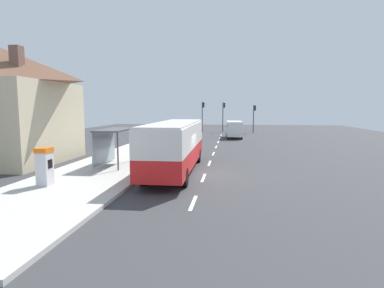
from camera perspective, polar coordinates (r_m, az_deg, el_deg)
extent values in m
cube|color=#38383A|center=(33.52, 3.98, -0.57)|extent=(56.00, 92.00, 0.04)
cube|color=beige|center=(23.13, -13.88, -3.68)|extent=(6.20, 30.00, 0.18)
cube|color=silver|center=(13.93, 0.21, -10.60)|extent=(0.16, 2.20, 0.01)
cube|color=silver|center=(18.74, 2.10, -6.13)|extent=(0.16, 2.20, 0.01)
cube|color=silver|center=(23.63, 3.19, -3.49)|extent=(0.16, 2.20, 0.01)
cube|color=silver|center=(28.56, 3.90, -1.76)|extent=(0.16, 2.20, 0.01)
cube|color=silver|center=(33.51, 4.40, -0.53)|extent=(0.16, 2.20, 0.01)
cube|color=silver|center=(38.47, 4.78, 0.37)|extent=(0.16, 2.20, 0.01)
cube|color=silver|center=(43.44, 5.06, 1.07)|extent=(0.16, 2.20, 0.01)
cube|color=silver|center=(48.42, 5.29, 1.63)|extent=(0.16, 2.20, 0.01)
cube|color=red|center=(20.20, -3.05, -2.13)|extent=(2.63, 11.03, 1.15)
cube|color=silver|center=(20.04, -3.07, 1.55)|extent=(2.63, 11.03, 1.45)
cube|color=silver|center=(19.99, -3.08, 3.76)|extent=(2.51, 10.81, 0.12)
cube|color=black|center=(25.42, -1.02, 2.44)|extent=(2.30, 0.15, 1.22)
cube|color=black|center=(19.80, -6.76, 1.24)|extent=(0.18, 8.58, 1.10)
cylinder|color=black|center=(24.28, -4.14, -2.05)|extent=(0.29, 1.00, 1.00)
cylinder|color=black|center=(23.96, 1.18, -2.14)|extent=(0.29, 1.00, 1.00)
cylinder|color=black|center=(16.99, -8.91, -5.82)|extent=(0.29, 1.00, 1.00)
cylinder|color=black|center=(16.54, -1.30, -6.09)|extent=(0.29, 1.00, 1.00)
cube|color=white|center=(43.83, 7.66, 2.81)|extent=(2.19, 5.27, 1.96)
cube|color=black|center=(43.81, 7.67, 3.25)|extent=(2.15, 3.19, 0.44)
cylinder|color=black|center=(41.96, 8.98, 1.29)|extent=(0.24, 0.69, 0.68)
cylinder|color=black|center=(41.88, 6.52, 1.31)|extent=(0.24, 0.69, 0.68)
cylinder|color=black|center=(45.94, 8.66, 1.74)|extent=(0.24, 0.69, 0.68)
cylinder|color=black|center=(45.87, 6.41, 1.76)|extent=(0.24, 0.69, 0.68)
cube|color=#A51919|center=(50.71, 7.71, 2.51)|extent=(1.85, 4.42, 0.60)
cube|color=black|center=(50.48, 7.73, 3.18)|extent=(1.61, 2.39, 0.60)
cylinder|color=black|center=(52.22, 6.78, 2.31)|extent=(0.21, 0.64, 0.64)
cylinder|color=black|center=(52.25, 8.57, 2.29)|extent=(0.21, 0.64, 0.64)
cylinder|color=black|center=(49.23, 6.78, 2.06)|extent=(0.21, 0.64, 0.64)
cylinder|color=black|center=(49.26, 8.69, 2.03)|extent=(0.21, 0.64, 0.64)
cube|color=#195933|center=(58.59, 7.65, 3.05)|extent=(2.00, 4.48, 0.60)
cube|color=black|center=(58.36, 7.67, 3.62)|extent=(1.69, 2.45, 0.60)
cylinder|color=black|center=(60.06, 6.79, 2.86)|extent=(0.23, 0.65, 0.64)
cylinder|color=black|center=(60.15, 8.36, 2.84)|extent=(0.23, 0.65, 0.64)
cylinder|color=black|center=(57.07, 6.91, 2.66)|extent=(0.23, 0.65, 0.64)
cylinder|color=black|center=(57.16, 8.55, 2.65)|extent=(0.23, 0.65, 0.64)
cube|color=silver|center=(17.71, -25.12, -4.12)|extent=(0.60, 0.70, 1.70)
cube|color=orange|center=(17.56, -25.27, -1.00)|extent=(0.66, 0.76, 0.24)
cube|color=black|center=(17.50, -24.30, -3.29)|extent=(0.03, 0.36, 0.44)
cylinder|color=green|center=(22.57, -8.47, -2.35)|extent=(0.52, 0.52, 0.95)
cylinder|color=yellow|center=(23.24, -8.01, -2.09)|extent=(0.52, 0.52, 0.95)
cylinder|color=#2D2D2D|center=(53.22, 11.07, 4.46)|extent=(0.14, 0.14, 4.62)
cube|color=black|center=(53.20, 11.35, 6.40)|extent=(0.24, 0.28, 0.84)
sphere|color=#360606|center=(53.21, 11.49, 6.70)|extent=(0.16, 0.16, 0.16)
sphere|color=#F2B20C|center=(53.21, 11.48, 6.40)|extent=(0.16, 0.16, 0.16)
sphere|color=black|center=(53.21, 11.47, 6.10)|extent=(0.16, 0.16, 0.16)
cylinder|color=#2D2D2D|center=(54.13, 1.86, 4.89)|extent=(0.14, 0.14, 5.14)
cube|color=black|center=(54.09, 2.11, 7.07)|extent=(0.24, 0.28, 0.84)
sphere|color=#360606|center=(54.08, 2.24, 7.37)|extent=(0.16, 0.16, 0.16)
sphere|color=#3C2C03|center=(54.08, 2.23, 7.07)|extent=(0.16, 0.16, 0.16)
sphere|color=green|center=(54.08, 2.23, 6.78)|extent=(0.16, 0.16, 0.16)
cylinder|color=#2D2D2D|center=(54.72, 5.61, 4.85)|extent=(0.14, 0.14, 5.09)
cube|color=black|center=(54.69, 5.86, 6.99)|extent=(0.24, 0.28, 0.84)
sphere|color=#360606|center=(54.69, 5.99, 7.28)|extent=(0.16, 0.16, 0.16)
sphere|color=#3C2C03|center=(54.69, 5.99, 6.99)|extent=(0.16, 0.16, 0.16)
sphere|color=green|center=(54.68, 5.99, 6.70)|extent=(0.16, 0.16, 0.16)
cube|color=#C6B793|center=(27.99, -31.39, 3.33)|extent=(9.28, 8.47, 6.04)
cube|color=brown|center=(25.63, -29.16, 13.63)|extent=(0.70, 0.70, 1.50)
cube|color=#4C4C51|center=(22.32, -13.73, 2.54)|extent=(1.80, 4.00, 0.10)
cube|color=#8CA5B2|center=(22.75, -15.65, -0.49)|extent=(0.06, 3.80, 2.30)
cylinder|color=#4C4C51|center=(20.38, -13.31, -1.30)|extent=(0.10, 0.10, 2.44)
cylinder|color=#4C4C51|center=(23.94, -10.13, -0.08)|extent=(0.10, 0.10, 2.44)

